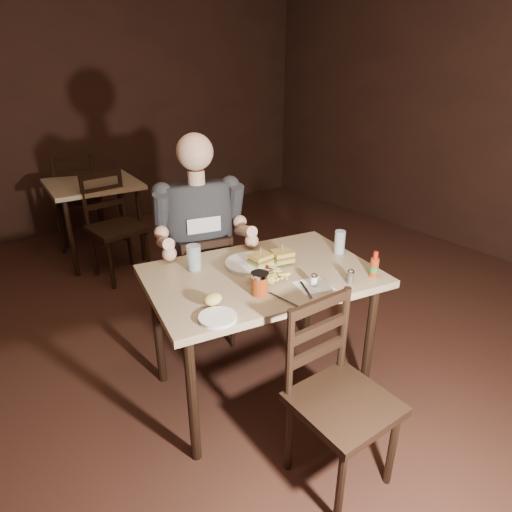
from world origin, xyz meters
TOP-DOWN VIEW (x-y plane):
  - room_shell at (0.00, 0.00)m, footprint 7.00×7.00m
  - main_table at (-0.08, -0.00)m, footprint 1.32×1.00m
  - bg_table at (-0.20, 2.50)m, footprint 0.85×0.85m
  - chair_far at (-0.10, 0.63)m, footprint 0.47×0.49m
  - chair_near at (-0.16, -0.71)m, footprint 0.41×0.45m
  - bg_chair_far at (-0.20, 3.05)m, footprint 0.58×0.61m
  - bg_chair_near at (-0.20, 1.95)m, footprint 0.48×0.52m
  - diner at (-0.11, 0.57)m, footprint 0.67×0.58m
  - dinner_plate at (-0.07, 0.11)m, footprint 0.33×0.33m
  - sandwich_left at (-0.04, 0.06)m, footprint 0.12×0.10m
  - sandwich_right at (0.09, 0.02)m, footprint 0.13×0.12m
  - fries_pile at (-0.11, -0.10)m, footprint 0.27×0.21m
  - ketchup_dollop at (-0.03, -0.01)m, footprint 0.05×0.05m
  - glass_left at (-0.34, 0.25)m, footprint 0.09×0.09m
  - glass_right at (0.45, -0.07)m, footprint 0.07×0.07m
  - hot_sauce at (0.37, -0.39)m, footprint 0.05×0.05m
  - salt_shaker at (0.04, -0.28)m, footprint 0.04×0.04m
  - pepper_shaker at (0.22, -0.36)m, footprint 0.04×0.04m
  - syrup_dispenser at (-0.22, -0.18)m, footprint 0.10×0.10m
  - napkin at (0.04, -0.27)m, footprint 0.20×0.19m
  - knife at (-0.17, -0.31)m, footprint 0.04×0.20m
  - fork at (-0.02, -0.29)m, footprint 0.08×0.16m
  - side_plate at (-0.51, -0.25)m, footprint 0.19×0.19m
  - bread_roll at (-0.47, -0.15)m, footprint 0.10×0.09m

SIDE VIEW (x-z plane):
  - chair_far at x=-0.10m, z-range 0.00..0.82m
  - chair_near at x=-0.16m, z-range 0.00..0.88m
  - bg_chair_near at x=-0.20m, z-range 0.00..0.94m
  - bg_chair_far at x=-0.20m, z-range 0.00..0.97m
  - bg_table at x=-0.20m, z-range 0.30..1.07m
  - main_table at x=-0.08m, z-range 0.30..1.07m
  - napkin at x=0.04m, z-range 0.77..0.77m
  - knife at x=-0.17m, z-range 0.77..0.78m
  - fork at x=-0.02m, z-range 0.77..0.78m
  - side_plate at x=-0.51m, z-range 0.77..0.78m
  - dinner_plate at x=-0.07m, z-range 0.77..0.79m
  - ketchup_dollop at x=-0.03m, z-range 0.79..0.80m
  - salt_shaker at x=0.04m, z-range 0.77..0.83m
  - fries_pile at x=-0.11m, z-range 0.79..0.82m
  - pepper_shaker at x=0.22m, z-range 0.77..0.84m
  - bread_roll at x=-0.47m, z-range 0.78..0.84m
  - syrup_dispenser at x=-0.22m, z-range 0.77..0.88m
  - sandwich_right at x=0.09m, z-range 0.79..0.88m
  - sandwich_left at x=-0.04m, z-range 0.79..0.88m
  - glass_left at x=-0.34m, z-range 0.77..0.91m
  - glass_right at x=0.45m, z-range 0.77..0.91m
  - hot_sauce at x=0.37m, z-range 0.77..0.91m
  - diner at x=-0.11m, z-range 0.42..1.43m
  - room_shell at x=0.00m, z-range -2.10..4.90m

